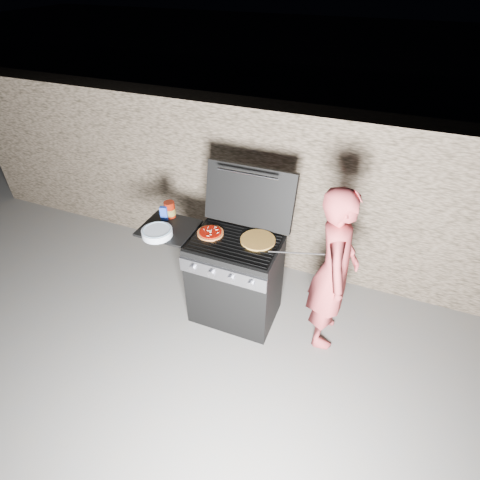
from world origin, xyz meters
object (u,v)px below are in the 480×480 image
at_px(sauce_jar, 170,209).
at_px(gas_grill, 211,274).
at_px(person, 334,271).
at_px(pizza_topped, 210,233).

bearing_deg(sauce_jar, gas_grill, -18.39).
bearing_deg(person, sauce_jar, 78.83).
bearing_deg(person, pizza_topped, 84.07).
relative_size(gas_grill, person, 0.84).
bearing_deg(gas_grill, pizza_topped, 95.79).
distance_m(gas_grill, sauce_jar, 0.74).
relative_size(pizza_topped, person, 0.15).
distance_m(gas_grill, person, 1.18).
distance_m(gas_grill, pizza_topped, 0.47).
bearing_deg(pizza_topped, gas_grill, -84.21).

